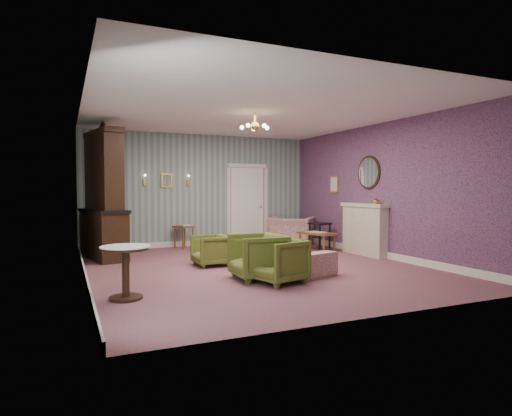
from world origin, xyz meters
name	(u,v)px	position (x,y,z in m)	size (l,w,h in m)	color
floor	(255,267)	(0.00, 0.00, 0.00)	(7.00, 7.00, 0.00)	#824C56
ceiling	(255,113)	(0.00, 0.00, 2.90)	(7.00, 7.00, 0.00)	white
wall_back	(201,190)	(0.00, 3.50, 1.45)	(6.00, 6.00, 0.00)	slate
wall_front	(380,191)	(0.00, -3.50, 1.45)	(6.00, 6.00, 0.00)	slate
wall_left	(83,190)	(-3.00, 0.00, 1.45)	(7.00, 7.00, 0.00)	slate
wall_right	(382,190)	(3.00, 0.00, 1.45)	(7.00, 7.00, 0.00)	slate
wall_right_floral	(381,190)	(2.98, 0.00, 1.45)	(7.00, 7.00, 0.00)	#A6537B
door	(247,204)	(1.30, 3.46, 1.08)	(1.12, 0.12, 2.16)	white
olive_chair_a	(277,259)	(-0.25, -1.42, 0.38)	(0.75, 0.70, 0.77)	#575F21
olive_chair_b	(258,254)	(-0.41, -1.04, 0.41)	(0.80, 0.75, 0.82)	#575F21
olive_chair_c	(211,249)	(-0.71, 0.49, 0.33)	(0.63, 0.59, 0.65)	#575F21
sofa_chintz	(280,248)	(0.30, -0.45, 0.40)	(2.04, 0.59, 0.80)	#933B51
wingback_chair	(291,226)	(2.29, 2.74, 0.49)	(1.12, 0.73, 0.98)	#933B51
dresser	(103,191)	(-2.53, 2.25, 1.44)	(0.60, 1.72, 2.87)	black
fireplace	(364,229)	(2.86, 0.40, 0.58)	(0.30, 1.40, 1.16)	beige
mantel_vase	(376,200)	(2.84, 0.00, 1.23)	(0.15, 0.15, 0.15)	gold
oval_mirror	(369,172)	(2.96, 0.40, 1.85)	(0.04, 0.76, 0.84)	white
framed_print	(334,184)	(2.97, 1.75, 1.60)	(0.04, 0.34, 0.42)	gold
coffee_table	(317,241)	(2.25, 1.41, 0.22)	(0.49, 0.88, 0.45)	brown
side_table_black	(320,236)	(2.51, 1.70, 0.32)	(0.43, 0.43, 0.65)	black
pedestal_table	(126,272)	(-2.55, -1.49, 0.36)	(0.66, 0.66, 0.72)	black
nesting_table	(184,236)	(-0.56, 3.15, 0.31)	(0.37, 0.47, 0.61)	brown
gilt_mirror_back	(167,180)	(-0.90, 3.46, 1.70)	(0.28, 0.06, 0.36)	gold
sconce_left	(145,180)	(-1.45, 3.44, 1.70)	(0.16, 0.12, 0.30)	gold
sconce_right	(188,181)	(-0.35, 3.44, 1.70)	(0.16, 0.12, 0.30)	gold
chandelier	(255,127)	(0.00, 0.00, 2.63)	(0.56, 0.56, 0.36)	gold
burgundy_cushion	(292,227)	(2.24, 2.59, 0.48)	(0.38, 0.10, 0.38)	maroon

